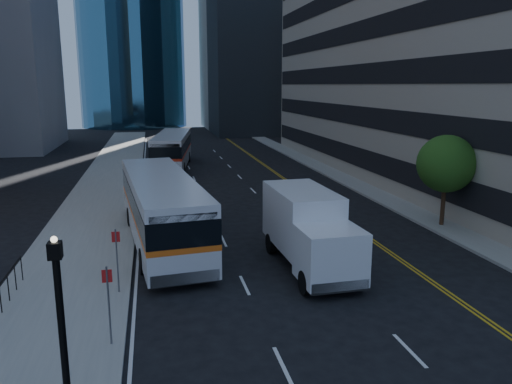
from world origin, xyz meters
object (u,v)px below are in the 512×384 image
at_px(lamp_post, 62,330).
at_px(bus_rear, 172,149).
at_px(street_tree, 446,164).
at_px(bus_front, 161,207).
at_px(box_truck, 309,229).

relative_size(lamp_post, bus_rear, 0.35).
xyz_separation_m(street_tree, bus_front, (-15.60, 0.27, -1.76)).
xyz_separation_m(street_tree, box_truck, (-9.39, -4.61, -1.87)).
relative_size(street_tree, lamp_post, 1.12).
xyz_separation_m(lamp_post, box_truck, (8.61, 9.39, -0.96)).
distance_m(bus_front, box_truck, 7.89).
bearing_deg(lamp_post, bus_front, 80.45).
height_order(street_tree, bus_rear, street_tree).
bearing_deg(street_tree, lamp_post, -142.13).
height_order(bus_rear, box_truck, box_truck).
bearing_deg(bus_front, street_tree, -7.25).
bearing_deg(lamp_post, box_truck, 47.50).
relative_size(street_tree, bus_front, 0.37).
bearing_deg(lamp_post, street_tree, 37.87).
bearing_deg(street_tree, bus_front, 179.02).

